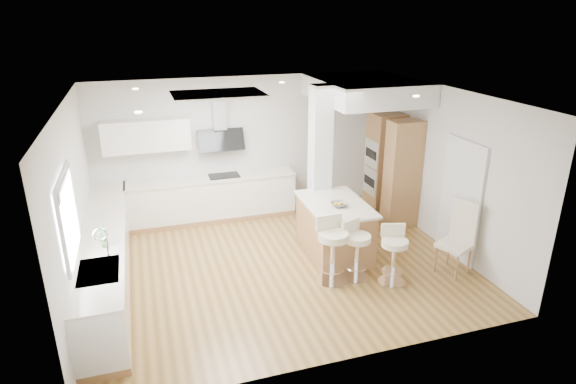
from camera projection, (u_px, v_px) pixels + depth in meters
name	position (u px, v px, depth m)	size (l,w,h in m)	color
ground	(280.00, 264.00, 8.07)	(6.00, 6.00, 0.00)	olive
ceiling	(280.00, 264.00, 8.07)	(6.00, 5.00, 0.02)	silver
wall_back	(244.00, 146.00, 9.80)	(6.00, 0.04, 2.80)	beige
wall_left	(74.00, 208.00, 6.73)	(0.04, 5.00, 2.80)	beige
wall_right	(443.00, 168.00, 8.42)	(0.04, 5.00, 2.80)	beige
skylight	(219.00, 95.00, 7.40)	(4.10, 2.10, 0.06)	silver
window_left	(67.00, 212.00, 5.84)	(0.06, 1.28, 1.07)	white
doorway_right	(460.00, 202.00, 8.02)	(0.05, 1.00, 2.10)	#453C36
counter_left	(107.00, 257.00, 7.35)	(0.63, 4.50, 1.35)	#A47646
counter_back	(204.00, 187.00, 9.55)	(3.62, 0.63, 2.50)	#A47646
pillar	(320.00, 163.00, 8.72)	(0.35, 0.35, 2.80)	silver
soffit	(365.00, 90.00, 8.99)	(1.78, 2.20, 0.40)	silver
oven_column	(391.00, 168.00, 9.55)	(0.63, 1.21, 2.10)	#A47646
peninsula	(334.00, 228.00, 8.31)	(1.06, 1.57, 1.01)	#A47646
bar_stool_a	(332.00, 247.00, 7.35)	(0.50, 0.50, 1.08)	white
bar_stool_b	(356.00, 247.00, 7.47)	(0.57, 0.57, 0.96)	white
bar_stool_c	(394.00, 252.00, 7.34)	(0.52, 0.52, 0.95)	white
dining_chair	(459.00, 235.00, 7.65)	(0.62, 0.62, 1.21)	beige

